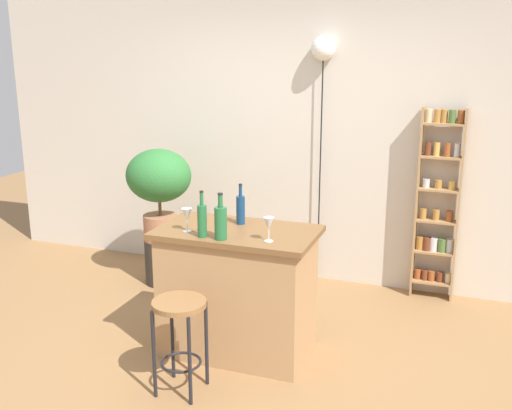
# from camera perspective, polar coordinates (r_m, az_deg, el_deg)

# --- Properties ---
(ground) EXTENTS (12.00, 12.00, 0.00)m
(ground) POSITION_cam_1_polar(r_m,az_deg,el_deg) (4.36, -3.20, -15.23)
(ground) COLOR olive
(back_wall) EXTENTS (6.40, 0.10, 2.80)m
(back_wall) POSITION_cam_1_polar(r_m,az_deg,el_deg) (5.67, 4.40, 6.89)
(back_wall) COLOR beige
(back_wall) RESTS_ON ground
(kitchen_counter) EXTENTS (1.12, 0.65, 0.93)m
(kitchen_counter) POSITION_cam_1_polar(r_m,az_deg,el_deg) (4.39, -1.74, -8.10)
(kitchen_counter) COLOR tan
(kitchen_counter) RESTS_ON ground
(bar_stool) EXTENTS (0.35, 0.35, 0.63)m
(bar_stool) POSITION_cam_1_polar(r_m,az_deg,el_deg) (3.93, -7.19, -11.06)
(bar_stool) COLOR black
(bar_stool) RESTS_ON ground
(spice_shelf) EXTENTS (0.36, 0.14, 1.69)m
(spice_shelf) POSITION_cam_1_polar(r_m,az_deg,el_deg) (5.44, 16.73, -0.03)
(spice_shelf) COLOR #A87F51
(spice_shelf) RESTS_ON ground
(plant_stool) EXTENTS (0.32, 0.32, 0.43)m
(plant_stool) POSITION_cam_1_polar(r_m,az_deg,el_deg) (5.77, -8.83, -5.24)
(plant_stool) COLOR #2D2823
(plant_stool) RESTS_ON ground
(potted_plant) EXTENTS (0.60, 0.54, 0.85)m
(potted_plant) POSITION_cam_1_polar(r_m,az_deg,el_deg) (5.56, -9.14, 2.11)
(potted_plant) COLOR #A86B4C
(potted_plant) RESTS_ON plant_stool
(bottle_spirits_clear) EXTENTS (0.06, 0.06, 0.32)m
(bottle_spirits_clear) POSITION_cam_1_polar(r_m,az_deg,el_deg) (4.06, -5.10, -1.38)
(bottle_spirits_clear) COLOR #236638
(bottle_spirits_clear) RESTS_ON kitchen_counter
(bottle_soda_blue) EXTENTS (0.08, 0.08, 0.32)m
(bottle_soda_blue) POSITION_cam_1_polar(r_m,az_deg,el_deg) (4.00, -3.35, -1.60)
(bottle_soda_blue) COLOR #236638
(bottle_soda_blue) RESTS_ON kitchen_counter
(bottle_wine_red) EXTENTS (0.06, 0.06, 0.30)m
(bottle_wine_red) POSITION_cam_1_polar(r_m,az_deg,el_deg) (4.34, -1.46, -0.37)
(bottle_wine_red) COLOR navy
(bottle_wine_red) RESTS_ON kitchen_counter
(wine_glass_left) EXTENTS (0.07, 0.07, 0.16)m
(wine_glass_left) POSITION_cam_1_polar(r_m,az_deg,el_deg) (4.19, -6.53, -0.94)
(wine_glass_left) COLOR silver
(wine_glass_left) RESTS_ON kitchen_counter
(wine_glass_center) EXTENTS (0.07, 0.07, 0.16)m
(wine_glass_center) POSITION_cam_1_polar(r_m,az_deg,el_deg) (3.95, 1.21, -1.82)
(wine_glass_center) COLOR silver
(wine_glass_center) RESTS_ON kitchen_counter
(pendant_globe_light) EXTENTS (0.22, 0.22, 2.26)m
(pendant_globe_light) POSITION_cam_1_polar(r_m,az_deg,el_deg) (5.45, 6.36, 14.13)
(pendant_globe_light) COLOR black
(pendant_globe_light) RESTS_ON ground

